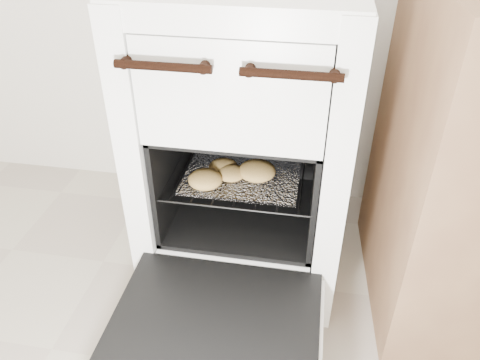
# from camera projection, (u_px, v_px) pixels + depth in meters

# --- Properties ---
(stove) EXTENTS (0.57, 0.63, 0.87)m
(stove) POSITION_uv_depth(u_px,v_px,m) (248.00, 141.00, 1.38)
(stove) COLOR white
(stove) RESTS_ON ground
(oven_door) EXTENTS (0.51, 0.40, 0.04)m
(oven_door) POSITION_uv_depth(u_px,v_px,m) (216.00, 323.00, 1.12)
(oven_door) COLOR black
(oven_door) RESTS_ON stove
(oven_rack) EXTENTS (0.41, 0.40, 0.01)m
(oven_rack) POSITION_uv_depth(u_px,v_px,m) (244.00, 170.00, 1.36)
(oven_rack) COLOR black
(oven_rack) RESTS_ON stove
(foil_sheet) EXTENTS (0.32, 0.28, 0.01)m
(foil_sheet) POSITION_uv_depth(u_px,v_px,m) (243.00, 172.00, 1.34)
(foil_sheet) COLOR white
(foil_sheet) RESTS_ON oven_rack
(baked_rolls) EXTENTS (0.25, 0.19, 0.05)m
(baked_rolls) POSITION_uv_depth(u_px,v_px,m) (232.00, 173.00, 1.29)
(baked_rolls) COLOR tan
(baked_rolls) RESTS_ON foil_sheet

